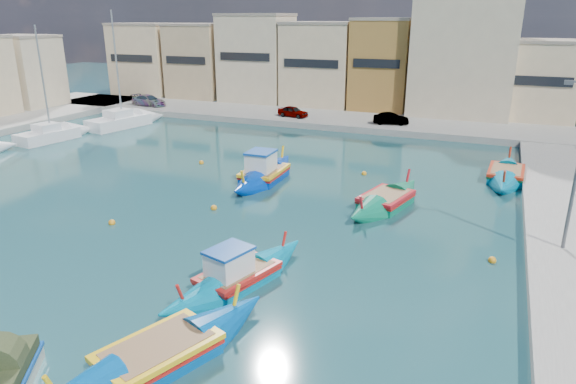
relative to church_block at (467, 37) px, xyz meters
The scene contains 14 objects.
ground 42.08m from the church_block, 104.04° to the right, with size 160.00×160.00×0.00m, color #174445.
north_quay 15.16m from the church_block, 141.34° to the right, with size 80.00×8.00×0.60m, color gray.
north_townhouses 4.81m from the church_block, 169.17° to the right, with size 83.20×7.87×10.19m.
church_block is the anchor object (origin of this frame).
parked_cars 25.31m from the church_block, 156.95° to the right, with size 32.18×2.18×1.24m.
luzzu_turquoise_cabin 42.90m from the church_block, 96.80° to the right, with size 4.07×8.58×2.70m.
luzzu_blue_cabin 31.33m from the church_block, 109.23° to the right, with size 2.45×9.25×3.26m.
luzzu_cyan_mid 24.17m from the church_block, 77.31° to the right, with size 2.55×9.19×2.69m.
luzzu_green 31.52m from the church_block, 92.57° to the right, with size 4.08×8.64×2.64m.
luzzu_blue_south 48.27m from the church_block, 95.89° to the right, with size 5.21×9.24×2.63m.
tender_near 51.40m from the church_block, 99.57° to the right, with size 2.96×3.40×1.48m.
yacht_north 35.34m from the church_block, 151.38° to the right, with size 4.26×9.27×11.94m.
yacht_midnorth 40.94m from the church_block, 143.32° to the right, with size 3.33×7.71×10.59m.
mooring_buoys 35.88m from the church_block, 102.74° to the right, with size 21.04×19.39×0.36m.
Camera 1 is at (14.11, -18.34, 10.44)m, focal length 32.00 mm.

